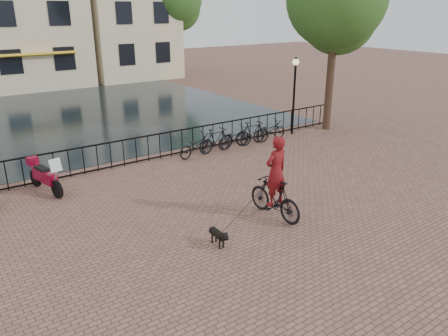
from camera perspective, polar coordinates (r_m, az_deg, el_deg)
ground at (r=11.06m, az=9.22°, el=-10.26°), size 100.00×100.00×0.00m
canal_water at (r=25.52m, az=-19.13°, el=6.51°), size 20.00×20.00×0.00m
railing at (r=16.95m, az=-9.88°, el=2.55°), size 20.00×0.05×1.02m
canal_house_mid at (r=37.37m, az=-25.60°, el=18.89°), size 8.00×9.50×11.80m
lamp_post at (r=20.28m, az=9.22°, el=10.93°), size 0.30×0.30×3.45m
cyclist at (r=12.08m, az=6.74°, el=-1.87°), size 0.89×2.04×2.76m
dog at (r=10.91m, az=-0.83°, el=-8.91°), size 0.26×0.74×0.50m
motorcycle at (r=14.91m, az=-22.42°, el=-0.54°), size 0.84×1.91×1.33m
parked_bike_0 at (r=17.28m, az=-3.63°, el=2.97°), size 1.79×0.88×0.90m
parked_bike_1 at (r=17.76m, az=-1.03°, el=3.65°), size 1.68×0.52×1.00m
parked_bike_2 at (r=18.31m, az=1.43°, el=4.00°), size 1.72×0.60×0.90m
parked_bike_3 at (r=18.86m, az=3.75°, el=4.60°), size 1.71×0.69×1.00m
parked_bike_4 at (r=19.47m, az=5.93°, el=4.89°), size 1.75×0.70×0.90m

